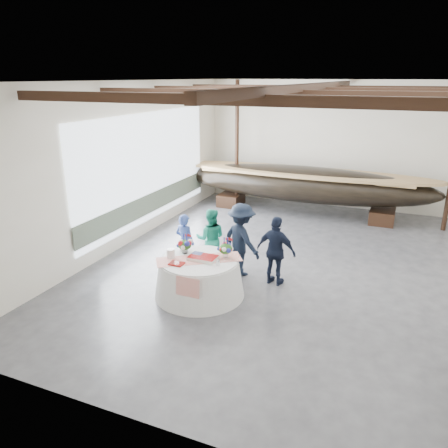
% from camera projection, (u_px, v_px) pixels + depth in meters
% --- Properties ---
extents(floor, '(10.00, 12.00, 0.01)m').
position_uv_depth(floor, '(300.00, 268.00, 11.06)').
color(floor, '#3D3D42').
rests_on(floor, ground).
extents(wall_back, '(10.00, 0.02, 4.50)m').
position_uv_depth(wall_back, '(343.00, 146.00, 15.58)').
color(wall_back, silver).
rests_on(wall_back, ground).
extents(wall_front, '(10.00, 0.02, 4.50)m').
position_uv_depth(wall_front, '(190.00, 288.00, 5.10)').
color(wall_front, silver).
rests_on(wall_front, ground).
extents(wall_left, '(0.02, 12.00, 4.50)m').
position_uv_depth(wall_left, '(128.00, 165.00, 12.17)').
color(wall_left, silver).
rests_on(wall_left, ground).
extents(ceiling, '(10.00, 12.00, 0.01)m').
position_uv_depth(ceiling, '(311.00, 81.00, 9.61)').
color(ceiling, white).
rests_on(ceiling, wall_back).
extents(pavilion_structure, '(9.80, 11.76, 4.50)m').
position_uv_depth(pavilion_structure, '(317.00, 102.00, 10.46)').
color(pavilion_structure, black).
rests_on(pavilion_structure, ground).
extents(open_bay, '(0.03, 7.00, 3.20)m').
position_uv_depth(open_bay, '(149.00, 173.00, 13.16)').
color(open_bay, silver).
rests_on(open_bay, ground).
extents(longboat_display, '(8.95, 1.79, 1.68)m').
position_uv_depth(longboat_display, '(303.00, 184.00, 15.08)').
color(longboat_display, black).
rests_on(longboat_display, ground).
extents(banquet_table, '(1.98, 1.98, 0.85)m').
position_uv_depth(banquet_table, '(199.00, 277.00, 9.56)').
color(banquet_table, silver).
rests_on(banquet_table, ground).
extents(tabletop_items, '(1.82, 1.48, 0.40)m').
position_uv_depth(tabletop_items, '(201.00, 250.00, 9.54)').
color(tabletop_items, red).
rests_on(tabletop_items, banquet_table).
extents(guest_woman_blue, '(0.58, 0.43, 1.46)m').
position_uv_depth(guest_woman_blue, '(185.00, 243.00, 10.70)').
color(guest_woman_blue, navy).
rests_on(guest_woman_blue, ground).
extents(guest_woman_teal, '(0.90, 0.81, 1.54)m').
position_uv_depth(guest_woman_teal, '(211.00, 239.00, 10.84)').
color(guest_woman_teal, '#1B8F6F').
rests_on(guest_woman_teal, ground).
extents(guest_man_left, '(1.33, 1.14, 1.78)m').
position_uv_depth(guest_man_left, '(241.00, 240.00, 10.43)').
color(guest_man_left, black).
rests_on(guest_man_left, ground).
extents(guest_man_right, '(1.01, 0.56, 1.64)m').
position_uv_depth(guest_man_right, '(276.00, 251.00, 9.95)').
color(guest_man_right, black).
rests_on(guest_man_right, ground).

